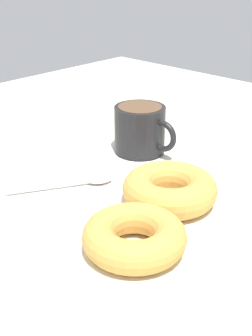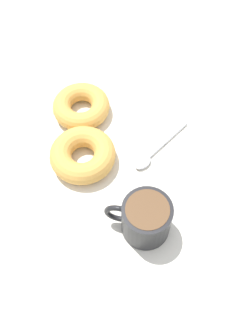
# 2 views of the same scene
# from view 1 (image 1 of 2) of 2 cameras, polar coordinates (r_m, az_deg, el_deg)

# --- Properties ---
(ground_plane) EXTENTS (1.20, 1.20, 0.02)m
(ground_plane) POSITION_cam_1_polar(r_m,az_deg,el_deg) (0.66, 0.55, -2.69)
(ground_plane) COLOR beige
(napkin) EXTENTS (0.37, 0.37, 0.00)m
(napkin) POSITION_cam_1_polar(r_m,az_deg,el_deg) (0.66, 0.00, -1.69)
(napkin) COLOR white
(napkin) RESTS_ON ground_plane
(coffee_cup) EXTENTS (0.08, 0.11, 0.08)m
(coffee_cup) POSITION_cam_1_polar(r_m,az_deg,el_deg) (0.74, 1.80, 4.84)
(coffee_cup) COLOR black
(coffee_cup) RESTS_ON napkin
(donut_near_cup) EXTENTS (0.11, 0.11, 0.04)m
(donut_near_cup) POSITION_cam_1_polar(r_m,az_deg,el_deg) (0.50, 1.03, -8.35)
(donut_near_cup) COLOR gold
(donut_near_cup) RESTS_ON napkin
(donut_far) EXTENTS (0.12, 0.12, 0.04)m
(donut_far) POSITION_cam_1_polar(r_m,az_deg,el_deg) (0.60, 5.35, -2.57)
(donut_far) COLOR gold
(donut_far) RESTS_ON napkin
(spoon) EXTENTS (0.14, 0.08, 0.01)m
(spoon) POSITION_cam_1_polar(r_m,az_deg,el_deg) (0.65, -5.19, -1.67)
(spoon) COLOR silver
(spoon) RESTS_ON napkin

